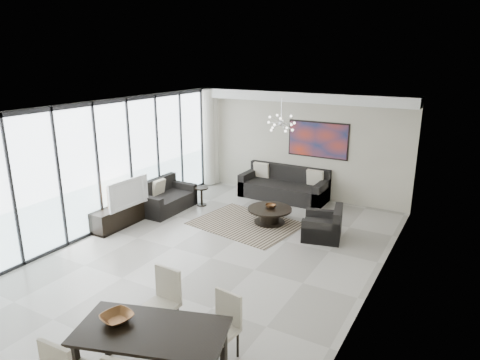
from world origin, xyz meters
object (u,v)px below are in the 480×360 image
Objects in this scene: coffee_table at (270,215)px; dining_table at (152,336)px; tv_console at (121,215)px; sofa_main at (284,188)px; television at (125,193)px.

dining_table reaches higher than coffee_table.
tv_console reaches higher than coffee_table.
sofa_main is 4.45m from tv_console.
television is 0.58× the size of dining_table.
television is at bearing 5.41° from tv_console.
tv_console is at bearing 98.86° from television.
television is (-2.34, -3.67, 0.53)m from sofa_main.
dining_table is (1.48, -7.17, 0.36)m from sofa_main.
sofa_main is at bearing 101.63° from dining_table.
dining_table is at bearing -79.09° from coffee_table.
coffee_table is 0.66× the size of tv_console.
coffee_table is 3.39m from television.
television is at bearing 137.40° from dining_table.
sofa_main is at bearing -29.09° from television.
sofa_main is at bearing 55.83° from tv_console.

